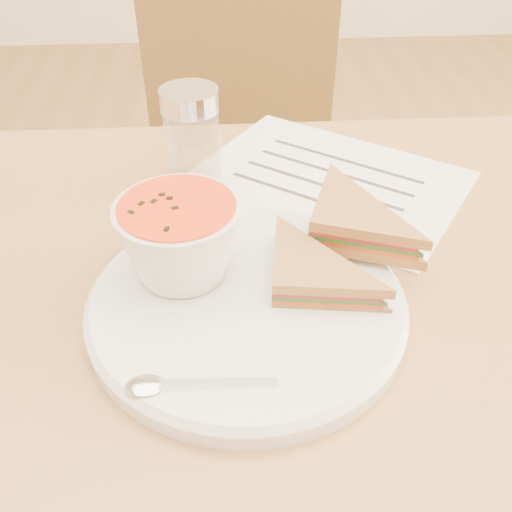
{
  "coord_description": "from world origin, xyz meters",
  "views": [
    {
      "loc": [
        -0.08,
        -0.43,
        1.13
      ],
      "look_at": [
        -0.06,
        -0.02,
        0.8
      ],
      "focal_mm": 40.0,
      "sensor_mm": 36.0,
      "label": 1
    }
  ],
  "objects_px": {
    "condiment_shaker": "(192,139)",
    "soup_bowl": "(180,243)",
    "dining_table": "(294,477)",
    "plate": "(247,305)",
    "chair_far": "(223,176)"
  },
  "relations": [
    {
      "from": "dining_table",
      "to": "condiment_shaker",
      "type": "distance_m",
      "value": 0.49
    },
    {
      "from": "chair_far",
      "to": "condiment_shaker",
      "type": "distance_m",
      "value": 0.56
    },
    {
      "from": "plate",
      "to": "chair_far",
      "type": "bearing_deg",
      "value": 91.3
    },
    {
      "from": "plate",
      "to": "soup_bowl",
      "type": "xyz_separation_m",
      "value": [
        -0.06,
        0.04,
        0.05
      ]
    },
    {
      "from": "chair_far",
      "to": "condiment_shaker",
      "type": "height_order",
      "value": "chair_far"
    },
    {
      "from": "soup_bowl",
      "to": "chair_far",
      "type": "bearing_deg",
      "value": 86.15
    },
    {
      "from": "dining_table",
      "to": "condiment_shaker",
      "type": "bearing_deg",
      "value": 122.07
    },
    {
      "from": "dining_table",
      "to": "chair_far",
      "type": "relative_size",
      "value": 1.02
    },
    {
      "from": "plate",
      "to": "soup_bowl",
      "type": "distance_m",
      "value": 0.08
    },
    {
      "from": "dining_table",
      "to": "soup_bowl",
      "type": "height_order",
      "value": "soup_bowl"
    },
    {
      "from": "condiment_shaker",
      "to": "soup_bowl",
      "type": "bearing_deg",
      "value": -92.25
    },
    {
      "from": "chair_far",
      "to": "soup_bowl",
      "type": "xyz_separation_m",
      "value": [
        -0.04,
        -0.65,
        0.32
      ]
    },
    {
      "from": "dining_table",
      "to": "plate",
      "type": "bearing_deg",
      "value": -146.91
    },
    {
      "from": "dining_table",
      "to": "plate",
      "type": "xyz_separation_m",
      "value": [
        -0.07,
        -0.04,
        0.38
      ]
    },
    {
      "from": "soup_bowl",
      "to": "condiment_shaker",
      "type": "distance_m",
      "value": 0.19
    }
  ]
}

